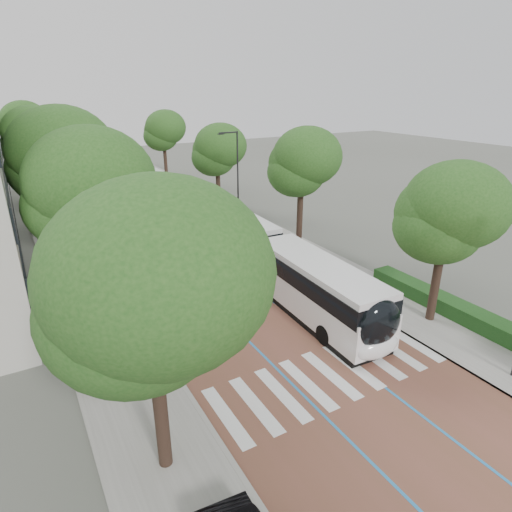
{
  "coord_description": "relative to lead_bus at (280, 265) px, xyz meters",
  "views": [
    {
      "loc": [
        -10.19,
        -10.56,
        11.6
      ],
      "look_at": [
        1.33,
        9.39,
        2.4
      ],
      "focal_mm": 30.0,
      "sensor_mm": 36.0,
      "label": 1
    }
  ],
  "objects": [
    {
      "name": "streetlight_far",
      "position": [
        3.78,
        12.9,
        3.19
      ],
      "size": [
        1.82,
        0.2,
        8.0
      ],
      "color": "#29282B",
      "rests_on": "sidewalk_right"
    },
    {
      "name": "lane_line_left",
      "position": [
        -4.44,
        30.9,
        -1.6
      ],
      "size": [
        0.12,
        126.0,
        0.01
      ],
      "primitive_type": "cube",
      "color": "#2474B4",
      "rests_on": "road"
    },
    {
      "name": "bus_queued_0",
      "position": [
        -0.19,
        16.04,
        -0.0
      ],
      "size": [
        3.34,
        12.54,
        3.2
      ],
      "rotation": [
        0.0,
        0.0,
        -0.07
      ],
      "color": "white",
      "rests_on": "ground"
    },
    {
      "name": "lane_line_right",
      "position": [
        -1.24,
        30.9,
        -1.6
      ],
      "size": [
        0.12,
        126.0,
        0.01
      ],
      "primitive_type": "cube",
      "color": "#2474B4",
      "rests_on": "road"
    },
    {
      "name": "bus_queued_2",
      "position": [
        0.06,
        41.85,
        -0.0
      ],
      "size": [
        3.34,
        12.54,
        3.2
      ],
      "rotation": [
        0.0,
        0.0,
        -0.07
      ],
      "color": "white",
      "rests_on": "ground"
    },
    {
      "name": "trees_left",
      "position": [
        -10.34,
        15.89,
        5.17
      ],
      "size": [
        6.32,
        61.15,
        10.05
      ],
      "color": "black",
      "rests_on": "ground"
    },
    {
      "name": "ground",
      "position": [
        -2.84,
        -9.1,
        -1.63
      ],
      "size": [
        160.0,
        160.0,
        0.0
      ],
      "primitive_type": "plane",
      "color": "#51544C",
      "rests_on": "ground"
    },
    {
      "name": "road",
      "position": [
        -2.84,
        30.9,
        -1.62
      ],
      "size": [
        11.0,
        140.0,
        0.02
      ],
      "primitive_type": "cube",
      "color": "brown",
      "rests_on": "ground"
    },
    {
      "name": "zebra_crossing",
      "position": [
        -2.64,
        -8.1,
        -1.6
      ],
      "size": [
        10.55,
        3.6,
        0.01
      ],
      "color": "silver",
      "rests_on": "ground"
    },
    {
      "name": "lead_bus",
      "position": [
        0.0,
        0.0,
        0.0
      ],
      "size": [
        3.29,
        18.49,
        3.2
      ],
      "rotation": [
        0.0,
        0.0,
        -0.04
      ],
      "color": "black",
      "rests_on": "ground"
    },
    {
      "name": "sidewalk_left",
      "position": [
        -10.34,
        30.9,
        -1.57
      ],
      "size": [
        4.0,
        140.0,
        0.12
      ],
      "primitive_type": "cube",
      "color": "gray",
      "rests_on": "ground"
    },
    {
      "name": "lamp_post_left",
      "position": [
        -8.94,
        -1.1,
        2.49
      ],
      "size": [
        0.14,
        0.14,
        8.0
      ],
      "primitive_type": "cylinder",
      "color": "#29282B",
      "rests_on": "sidewalk_left"
    },
    {
      "name": "trees_right",
      "position": [
        4.86,
        13.48,
        4.29
      ],
      "size": [
        5.12,
        47.06,
        8.49
      ],
      "color": "black",
      "rests_on": "ground"
    },
    {
      "name": "kerb_left",
      "position": [
        -8.44,
        30.9,
        -1.57
      ],
      "size": [
        0.2,
        140.0,
        0.14
      ],
      "primitive_type": "cube",
      "color": "gray",
      "rests_on": "ground"
    },
    {
      "name": "bus_queued_1",
      "position": [
        -0.22,
        29.27,
        -0.0
      ],
      "size": [
        2.76,
        12.44,
        3.2
      ],
      "rotation": [
        0.0,
        0.0,
        0.02
      ],
      "color": "white",
      "rests_on": "ground"
    },
    {
      "name": "kerb_right",
      "position": [
        2.76,
        30.9,
        -1.57
      ],
      "size": [
        0.2,
        140.0,
        0.14
      ],
      "primitive_type": "cube",
      "color": "gray",
      "rests_on": "ground"
    },
    {
      "name": "hedge",
      "position": [
        6.26,
        -9.1,
        -1.11
      ],
      "size": [
        1.2,
        14.0,
        0.8
      ],
      "primitive_type": "cube",
      "color": "#174116",
      "rests_on": "sidewalk_right"
    },
    {
      "name": "sidewalk_right",
      "position": [
        4.66,
        30.9,
        -1.57
      ],
      "size": [
        4.0,
        140.0,
        0.12
      ],
      "primitive_type": "cube",
      "color": "gray",
      "rests_on": "ground"
    }
  ]
}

